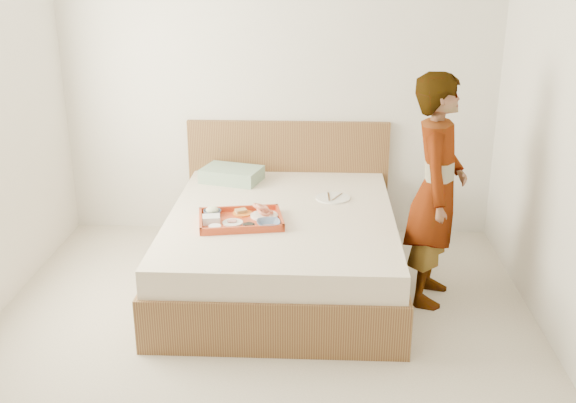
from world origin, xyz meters
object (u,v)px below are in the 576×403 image
(bed, at_px, (282,248))
(person, at_px, (437,191))
(dinner_plate, at_px, (333,198))
(tray, at_px, (241,219))

(bed, xyz_separation_m, person, (1.02, -0.18, 0.51))
(bed, distance_m, person, 1.16)
(dinner_plate, bearing_deg, tray, -140.87)
(bed, height_order, dinner_plate, dinner_plate)
(tray, height_order, person, person)
(person, bearing_deg, bed, 94.55)
(bed, distance_m, dinner_plate, 0.55)
(bed, height_order, person, person)
(bed, bearing_deg, tray, -142.36)
(tray, distance_m, dinner_plate, 0.80)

